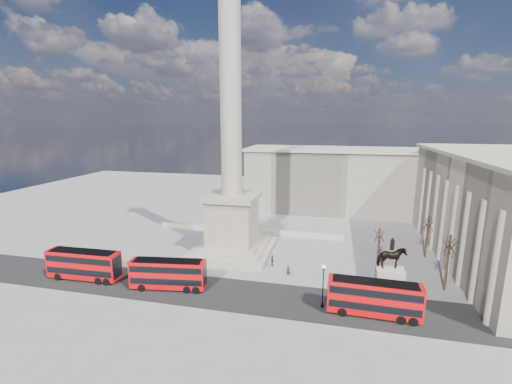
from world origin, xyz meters
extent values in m
plane|color=gray|center=(0.00, 0.00, 0.00)|extent=(180.00, 180.00, 0.00)
cube|color=#262626|center=(5.00, -10.00, 0.00)|extent=(120.00, 9.00, 0.01)
cube|color=#A99C8C|center=(0.00, 5.00, 0.50)|extent=(14.00, 14.00, 1.00)
cube|color=#A99C8C|center=(0.00, 5.00, 1.25)|extent=(12.00, 12.00, 0.50)
cube|color=#A99C8C|center=(0.00, 5.00, 1.75)|extent=(10.00, 10.00, 0.50)
cube|color=#A99C8C|center=(0.00, 5.00, 6.00)|extent=(8.00, 8.00, 8.00)
cube|color=#A99C8C|center=(0.00, 5.00, 10.40)|extent=(9.00, 9.00, 0.80)
cylinder|color=#AEA090|center=(0.00, 5.00, 27.80)|extent=(3.60, 3.60, 34.00)
cube|color=#BDB69D|center=(0.00, 16.00, 0.55)|extent=(40.00, 0.60, 1.10)
cube|color=beige|center=(45.00, 10.00, 9.00)|extent=(18.00, 45.00, 18.00)
cube|color=beige|center=(20.00, 40.00, 8.00)|extent=(50.00, 16.00, 16.00)
cube|color=#BDB69D|center=(20.00, 40.00, 16.30)|extent=(51.00, 17.00, 0.60)
cube|color=red|center=(-18.79, -10.58, 2.42)|extent=(11.30, 2.88, 4.14)
cube|color=black|center=(-18.79, -10.58, 1.68)|extent=(10.85, 2.93, 0.92)
cube|color=black|center=(-18.79, -10.58, 3.52)|extent=(10.85, 2.93, 0.92)
cube|color=black|center=(-18.79, -10.58, 4.52)|extent=(10.17, 2.59, 0.06)
cylinder|color=black|center=(-22.50, -10.69, 0.56)|extent=(1.20, 2.70, 1.12)
cylinder|color=black|center=(-15.65, -10.48, 0.56)|extent=(1.20, 2.70, 1.12)
cylinder|color=black|center=(-14.30, -10.44, 0.56)|extent=(1.20, 2.70, 1.12)
cube|color=red|center=(-4.93, -10.48, 2.31)|extent=(10.93, 3.89, 3.94)
cube|color=black|center=(-4.93, -10.48, 1.60)|extent=(10.51, 3.89, 0.88)
cube|color=black|center=(-4.93, -10.48, 3.35)|extent=(10.51, 3.89, 0.88)
cube|color=black|center=(-4.93, -10.48, 4.31)|extent=(9.84, 3.50, 0.06)
cylinder|color=black|center=(-8.43, -10.96, 0.53)|extent=(1.41, 2.67, 1.07)
cylinder|color=black|center=(-1.97, -10.06, 0.53)|extent=(1.41, 2.67, 1.07)
cylinder|color=black|center=(-0.70, -9.88, 0.53)|extent=(1.41, 2.67, 1.07)
cube|color=red|center=(22.95, -11.12, 2.40)|extent=(11.19, 2.87, 4.09)
cube|color=black|center=(22.95, -11.12, 1.67)|extent=(10.75, 2.92, 0.91)
cube|color=black|center=(22.95, -11.12, 3.49)|extent=(10.75, 2.92, 0.91)
cube|color=black|center=(22.95, -11.12, 4.48)|extent=(10.07, 2.58, 0.06)
cylinder|color=black|center=(19.29, -11.00, 0.56)|extent=(1.19, 2.68, 1.11)
cylinder|color=black|center=(26.06, -11.22, 0.56)|extent=(1.19, 2.68, 1.11)
cylinder|color=black|center=(27.40, -11.26, 0.56)|extent=(1.19, 2.68, 1.11)
cylinder|color=black|center=(16.77, -10.65, 0.23)|extent=(0.40, 0.40, 0.45)
cylinder|color=black|center=(16.77, -10.65, 2.70)|extent=(0.14, 0.14, 5.41)
cylinder|color=black|center=(16.77, -10.65, 5.32)|extent=(0.27, 0.27, 0.27)
sphere|color=silver|center=(16.77, -10.65, 5.63)|extent=(0.50, 0.50, 0.50)
cube|color=#BDB69D|center=(25.21, -7.35, 0.27)|extent=(4.36, 3.27, 0.54)
cube|color=#BDB69D|center=(25.21, -7.35, 2.40)|extent=(3.48, 2.40, 4.79)
imported|color=black|center=(25.21, -7.35, 6.26)|extent=(3.77, 2.40, 2.94)
cylinder|color=black|center=(25.21, -7.35, 8.03)|extent=(0.54, 0.54, 1.31)
sphere|color=black|center=(25.21, -7.35, 8.78)|extent=(0.39, 0.39, 0.39)
cylinder|color=#332319|center=(33.57, -2.10, 4.13)|extent=(0.33, 0.33, 8.27)
cylinder|color=#332319|center=(25.26, 5.17, 3.20)|extent=(0.30, 0.30, 6.40)
cylinder|color=#332319|center=(33.82, 10.27, 3.78)|extent=(0.32, 0.32, 7.55)
imported|color=#2A2824|center=(11.24, -2.43, 0.82)|extent=(0.72, 0.64, 1.64)
imported|color=#2A2824|center=(21.62, -6.50, 0.95)|extent=(1.17, 1.13, 1.89)
imported|color=#2A2824|center=(8.17, 0.50, 0.96)|extent=(0.91, 1.22, 1.92)
camera|label=1|loc=(17.48, -51.80, 23.74)|focal=24.00mm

